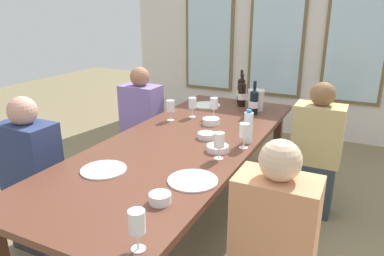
% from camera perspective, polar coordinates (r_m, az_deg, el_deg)
% --- Properties ---
extents(ground_plane, '(12.00, 12.00, 0.00)m').
position_cam_1_polar(ground_plane, '(2.94, -1.23, -15.53)').
color(ground_plane, '#7C6D4D').
extents(back_wall_with_windows, '(4.21, 0.10, 2.90)m').
position_cam_1_polar(back_wall_with_windows, '(4.95, 13.48, 15.74)').
color(back_wall_with_windows, silver).
rests_on(back_wall_with_windows, ground).
extents(dining_table, '(1.01, 2.65, 0.74)m').
position_cam_1_polar(dining_table, '(2.63, -1.33, -3.18)').
color(dining_table, brown).
rests_on(dining_table, ground).
extents(white_plate_0, '(0.27, 0.27, 0.01)m').
position_cam_1_polar(white_plate_0, '(2.19, -13.80, -6.42)').
color(white_plate_0, white).
rests_on(white_plate_0, dining_table).
extents(white_plate_1, '(0.27, 0.27, 0.01)m').
position_cam_1_polar(white_plate_1, '(3.52, 2.27, 3.64)').
color(white_plate_1, white).
rests_on(white_plate_1, dining_table).
extents(white_plate_2, '(0.28, 0.28, 0.01)m').
position_cam_1_polar(white_plate_2, '(2.00, 0.11, -8.28)').
color(white_plate_2, white).
rests_on(white_plate_2, dining_table).
extents(metal_pitcher, '(0.16, 0.16, 0.19)m').
position_cam_1_polar(metal_pitcher, '(3.40, 10.06, 4.40)').
color(metal_pitcher, silver).
rests_on(metal_pitcher, dining_table).
extents(wine_bottle_0, '(0.08, 0.08, 0.31)m').
position_cam_1_polar(wine_bottle_0, '(3.51, 7.88, 5.36)').
color(wine_bottle_0, black).
rests_on(wine_bottle_0, dining_table).
extents(wine_bottle_1, '(0.08, 0.08, 0.30)m').
position_cam_1_polar(wine_bottle_1, '(3.25, 9.77, 4.08)').
color(wine_bottle_1, black).
rests_on(wine_bottle_1, dining_table).
extents(wine_bottle_2, '(0.08, 0.08, 0.33)m').
position_cam_1_polar(wine_bottle_2, '(3.63, 7.78, 5.94)').
color(wine_bottle_2, black).
rests_on(wine_bottle_2, dining_table).
extents(tasting_bowl_0, '(0.14, 0.14, 0.05)m').
position_cam_1_polar(tasting_bowl_0, '(2.95, 3.02, 1.06)').
color(tasting_bowl_0, white).
rests_on(tasting_bowl_0, dining_table).
extents(tasting_bowl_1, '(0.11, 0.11, 0.05)m').
position_cam_1_polar(tasting_bowl_1, '(1.80, -5.07, -11.00)').
color(tasting_bowl_1, white).
rests_on(tasting_bowl_1, dining_table).
extents(tasting_bowl_2, '(0.15, 0.15, 0.04)m').
position_cam_1_polar(tasting_bowl_2, '(2.40, 4.06, -3.21)').
color(tasting_bowl_2, white).
rests_on(tasting_bowl_2, dining_table).
extents(tasting_bowl_3, '(0.13, 0.13, 0.04)m').
position_cam_1_polar(tasting_bowl_3, '(2.63, 2.30, -1.19)').
color(tasting_bowl_3, white).
rests_on(tasting_bowl_3, dining_table).
extents(water_bottle, '(0.06, 0.06, 0.24)m').
position_cam_1_polar(water_bottle, '(2.55, 8.90, 0.12)').
color(water_bottle, white).
rests_on(water_bottle, dining_table).
extents(wine_glass_0, '(0.07, 0.07, 0.17)m').
position_cam_1_polar(wine_glass_0, '(2.25, 4.29, -2.12)').
color(wine_glass_0, white).
rests_on(wine_glass_0, dining_table).
extents(wine_glass_1, '(0.07, 0.07, 0.17)m').
position_cam_1_polar(wine_glass_1, '(3.11, 3.49, 3.84)').
color(wine_glass_1, white).
rests_on(wine_glass_1, dining_table).
extents(wine_glass_2, '(0.07, 0.07, 0.17)m').
position_cam_1_polar(wine_glass_2, '(2.44, 8.27, -0.47)').
color(wine_glass_2, white).
rests_on(wine_glass_2, dining_table).
extents(wine_glass_3, '(0.07, 0.07, 0.17)m').
position_cam_1_polar(wine_glass_3, '(3.03, -3.44, 3.35)').
color(wine_glass_3, white).
rests_on(wine_glass_3, dining_table).
extents(wine_glass_4, '(0.07, 0.07, 0.17)m').
position_cam_1_polar(wine_glass_4, '(1.45, -8.70, -14.72)').
color(wine_glass_4, white).
rests_on(wine_glass_4, dining_table).
extents(wine_glass_5, '(0.07, 0.07, 0.17)m').
position_cam_1_polar(wine_glass_5, '(3.12, 0.08, 3.81)').
color(wine_glass_5, white).
rests_on(wine_glass_5, dining_table).
extents(seated_person_0, '(0.38, 0.24, 1.11)m').
position_cam_1_polar(seated_person_0, '(2.73, -23.83, -7.43)').
color(seated_person_0, '#312C32').
rests_on(seated_person_0, ground).
extents(seated_person_1, '(0.38, 0.24, 1.11)m').
position_cam_1_polar(seated_person_1, '(1.87, 12.59, -18.88)').
color(seated_person_1, '#372934').
rests_on(seated_person_1, ground).
extents(seated_person_2, '(0.38, 0.24, 1.11)m').
position_cam_1_polar(seated_person_2, '(3.65, -7.91, 0.46)').
color(seated_person_2, '#233434').
rests_on(seated_person_2, ground).
extents(seated_person_3, '(0.38, 0.24, 1.11)m').
position_cam_1_polar(seated_person_3, '(3.10, 18.99, -3.78)').
color(seated_person_3, '#2C3941').
rests_on(seated_person_3, ground).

